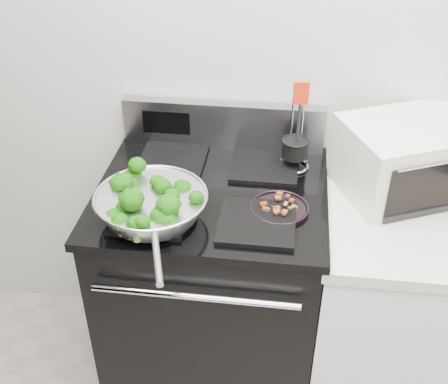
% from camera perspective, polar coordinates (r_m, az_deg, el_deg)
% --- Properties ---
extents(back_wall, '(4.00, 0.02, 2.70)m').
position_cam_1_polar(back_wall, '(2.02, 8.76, 14.47)').
color(back_wall, '#B5B2AC').
rests_on(back_wall, ground).
extents(gas_range, '(0.79, 0.69, 1.13)m').
position_cam_1_polar(gas_range, '(2.22, -1.12, -9.65)').
color(gas_range, black).
rests_on(gas_range, floor).
extents(counter, '(0.62, 0.68, 0.92)m').
position_cam_1_polar(counter, '(2.26, 16.68, -11.37)').
color(counter, white).
rests_on(counter, floor).
extents(skillet, '(0.36, 0.56, 0.08)m').
position_cam_1_polar(skillet, '(1.77, -7.39, -1.25)').
color(skillet, silver).
rests_on(skillet, gas_range).
extents(broccoli_pile, '(0.28, 0.28, 0.10)m').
position_cam_1_polar(broccoli_pile, '(1.76, -7.44, -0.68)').
color(broccoli_pile, black).
rests_on(broccoli_pile, skillet).
extents(bacon_plate, '(0.19, 0.19, 0.04)m').
position_cam_1_polar(bacon_plate, '(1.82, 5.66, -1.38)').
color(bacon_plate, black).
rests_on(bacon_plate, gas_range).
extents(utensil_holder, '(0.11, 0.11, 0.34)m').
position_cam_1_polar(utensil_holder, '(2.03, 7.19, 4.00)').
color(utensil_holder, silver).
rests_on(utensil_holder, gas_range).
extents(toaster_oven, '(0.53, 0.48, 0.25)m').
position_cam_1_polar(toaster_oven, '(2.01, 18.19, 3.30)').
color(toaster_oven, white).
rests_on(toaster_oven, counter).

